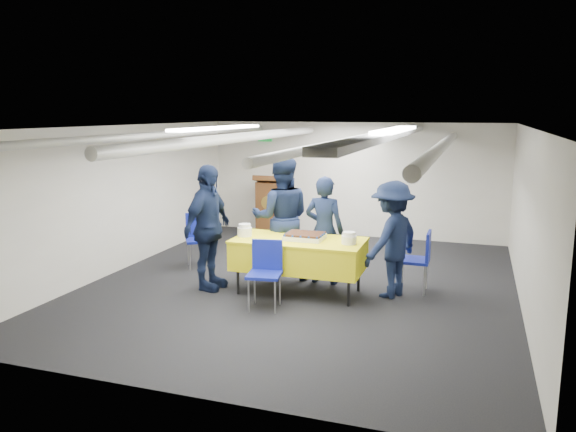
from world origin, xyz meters
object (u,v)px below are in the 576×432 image
Objects in this scene: chair_near at (266,267)px; sheet_cake at (305,236)px; sailor_d at (392,239)px; chair_left at (199,234)px; sailor_a at (324,230)px; sailor_c at (208,228)px; serving_table at (299,254)px; chair_right at (420,255)px; sailor_b at (281,218)px; podium at (272,205)px.

sheet_cake is at bearing 65.37° from chair_near.
sailor_d reaches higher than chair_near.
sheet_cake is 0.81m from chair_near.
sailor_a is at bearing -6.40° from chair_left.
sailor_c reaches higher than chair_left.
serving_table is 2.08× the size of chair_right.
sailor_c is at bearing 28.61° from sailor_b.
sailor_c is (0.71, -1.05, 0.36)m from chair_left.
sheet_cake is at bearing 79.81° from sailor_a.
podium reaches higher than sheet_cake.
chair_left is 0.49× the size of sailor_c.
serving_table is 0.87m from sailor_b.
serving_table is at bearing -22.53° from chair_left.
sailor_d is at bearing 150.53° from sailor_b.
sailor_c reaches higher than sailor_a.
sailor_c reaches higher than podium.
sheet_cake is 1.38m from sailor_c.
chair_near is 0.49× the size of sailor_c.
sailor_c is at bearing -169.89° from serving_table.
chair_near is 1.77m from sailor_d.
chair_near is (-0.24, -0.67, -0.03)m from serving_table.
chair_left reaches higher than sheet_cake.
podium is 4.35m from chair_near.
chair_right is (3.27, -2.85, -0.08)m from podium.
chair_left is at bearing 176.22° from chair_right.
sailor_d reaches higher than sheet_cake.
chair_right is 2.11m from sailor_b.
sailor_c reaches higher than chair_near.
sailor_b is at bearing -37.07° from sailor_c.
podium is at bearing -84.94° from sailor_b.
chair_near is at bearing 73.20° from sailor_a.
chair_near is 1.00× the size of chair_right.
sheet_cake is at bearing -159.59° from chair_right.
serving_table is 3.37× the size of sheet_cake.
chair_near is 2.30m from chair_left.
sailor_d reaches higher than serving_table.
chair_right is 0.55m from sailor_d.
sailor_a is (2.19, -0.25, 0.27)m from chair_left.
chair_near reaches higher than sheet_cake.
sailor_c reaches higher than chair_right.
sailor_a reaches higher than chair_left.
serving_table is at bearing 109.38° from sailor_b.
sailor_d is (-0.36, -0.31, 0.27)m from chair_right.
chair_left is at bearing 139.47° from chair_near.
sailor_c is (-0.80, -0.85, -0.04)m from sailor_b.
sailor_d reaches higher than podium.
sailor_b reaches higher than podium.
sailor_a is (1.88, -2.86, 0.18)m from podium.
sailor_a is 0.70m from sailor_b.
sheet_cake is 0.62× the size of chair_right.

